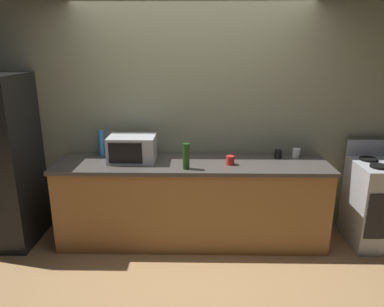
{
  "coord_description": "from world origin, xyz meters",
  "views": [
    {
      "loc": [
        0.06,
        -3.14,
        2.06
      ],
      "look_at": [
        0.0,
        0.4,
        1.0
      ],
      "focal_mm": 33.67,
      "sensor_mm": 36.0,
      "label": 1
    }
  ],
  "objects_px": {
    "stove_range": "(380,203)",
    "mug_black": "(278,154)",
    "microwave": "(132,149)",
    "mug_white": "(296,153)",
    "bottle_wine": "(186,156)",
    "mug_red": "(230,160)",
    "bottle_spray_cleaner": "(102,143)"
  },
  "relations": [
    {
      "from": "mug_white",
      "to": "mug_black",
      "type": "distance_m",
      "value": 0.21
    },
    {
      "from": "mug_black",
      "to": "mug_red",
      "type": "xyz_separation_m",
      "value": [
        -0.53,
        -0.22,
        -0.0
      ]
    },
    {
      "from": "bottle_wine",
      "to": "mug_red",
      "type": "distance_m",
      "value": 0.47
    },
    {
      "from": "stove_range",
      "to": "mug_black",
      "type": "xyz_separation_m",
      "value": [
        -1.08,
        0.17,
        0.49
      ]
    },
    {
      "from": "microwave",
      "to": "mug_black",
      "type": "relative_size",
      "value": 5.12
    },
    {
      "from": "bottle_wine",
      "to": "mug_white",
      "type": "relative_size",
      "value": 2.68
    },
    {
      "from": "microwave",
      "to": "mug_white",
      "type": "relative_size",
      "value": 4.97
    },
    {
      "from": "mug_black",
      "to": "mug_red",
      "type": "height_order",
      "value": "mug_black"
    },
    {
      "from": "bottle_wine",
      "to": "mug_black",
      "type": "xyz_separation_m",
      "value": [
        0.98,
        0.36,
        -0.08
      ]
    },
    {
      "from": "mug_white",
      "to": "mug_red",
      "type": "xyz_separation_m",
      "value": [
        -0.74,
        -0.27,
        -0.0
      ]
    },
    {
      "from": "mug_white",
      "to": "mug_red",
      "type": "relative_size",
      "value": 1.06
    },
    {
      "from": "stove_range",
      "to": "mug_red",
      "type": "relative_size",
      "value": 11.81
    },
    {
      "from": "bottle_spray_cleaner",
      "to": "bottle_wine",
      "type": "bearing_deg",
      "value": -24.71
    },
    {
      "from": "bottle_wine",
      "to": "mug_black",
      "type": "relative_size",
      "value": 2.75
    },
    {
      "from": "bottle_wine",
      "to": "mug_black",
      "type": "distance_m",
      "value": 1.04
    },
    {
      "from": "bottle_spray_cleaner",
      "to": "mug_white",
      "type": "bearing_deg",
      "value": -0.66
    },
    {
      "from": "stove_range",
      "to": "mug_white",
      "type": "relative_size",
      "value": 11.19
    },
    {
      "from": "stove_range",
      "to": "bottle_wine",
      "type": "xyz_separation_m",
      "value": [
        -2.05,
        -0.19,
        0.57
      ]
    },
    {
      "from": "microwave",
      "to": "mug_white",
      "type": "height_order",
      "value": "microwave"
    },
    {
      "from": "mug_red",
      "to": "mug_black",
      "type": "bearing_deg",
      "value": 22.37
    },
    {
      "from": "bottle_wine",
      "to": "mug_white",
      "type": "xyz_separation_m",
      "value": [
        1.18,
        0.41,
        -0.08
      ]
    },
    {
      "from": "bottle_spray_cleaner",
      "to": "microwave",
      "type": "bearing_deg",
      "value": -27.31
    },
    {
      "from": "bottle_wine",
      "to": "mug_red",
      "type": "relative_size",
      "value": 2.83
    },
    {
      "from": "microwave",
      "to": "bottle_wine",
      "type": "height_order",
      "value": "microwave"
    },
    {
      "from": "microwave",
      "to": "bottle_wine",
      "type": "bearing_deg",
      "value": -22.95
    },
    {
      "from": "microwave",
      "to": "mug_white",
      "type": "xyz_separation_m",
      "value": [
        1.75,
        0.17,
        -0.09
      ]
    },
    {
      "from": "microwave",
      "to": "bottle_wine",
      "type": "relative_size",
      "value": 1.86
    },
    {
      "from": "microwave",
      "to": "bottle_spray_cleaner",
      "type": "distance_m",
      "value": 0.42
    },
    {
      "from": "bottle_wine",
      "to": "bottle_spray_cleaner",
      "type": "xyz_separation_m",
      "value": [
        -0.94,
        0.43,
        0.01
      ]
    },
    {
      "from": "stove_range",
      "to": "mug_red",
      "type": "distance_m",
      "value": 1.68
    },
    {
      "from": "bottle_spray_cleaner",
      "to": "mug_white",
      "type": "height_order",
      "value": "bottle_spray_cleaner"
    },
    {
      "from": "mug_red",
      "to": "bottle_spray_cleaner",
      "type": "bearing_deg",
      "value": 168.15
    }
  ]
}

